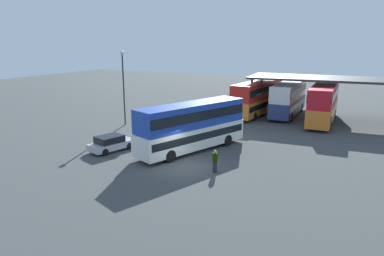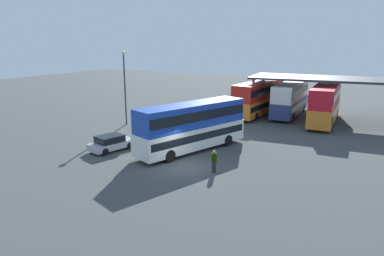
# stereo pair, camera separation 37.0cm
# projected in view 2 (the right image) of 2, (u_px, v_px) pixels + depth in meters

# --- Properties ---
(ground_plane) EXTENTS (140.00, 140.00, 0.00)m
(ground_plane) POSITION_uv_depth(u_px,v_px,m) (184.00, 167.00, 26.74)
(ground_plane) COLOR #3E4343
(double_decker_main) EXTENTS (5.88, 10.95, 4.12)m
(double_decker_main) POSITION_uv_depth(u_px,v_px,m) (192.00, 125.00, 30.16)
(double_decker_main) COLOR white
(double_decker_main) RESTS_ON ground_plane
(parked_hatchback) EXTENTS (2.72, 4.28, 1.35)m
(parked_hatchback) POSITION_uv_depth(u_px,v_px,m) (111.00, 143.00, 30.57)
(parked_hatchback) COLOR #AEABB6
(parked_hatchback) RESTS_ON ground_plane
(double_decker_near_canopy) EXTENTS (3.49, 10.95, 4.22)m
(double_decker_near_canopy) POSITION_uv_depth(u_px,v_px,m) (259.00, 97.00, 44.81)
(double_decker_near_canopy) COLOR orange
(double_decker_near_canopy) RESTS_ON ground_plane
(double_decker_mid_row) EXTENTS (2.65, 10.29, 4.13)m
(double_decker_mid_row) POSITION_uv_depth(u_px,v_px,m) (290.00, 98.00, 44.42)
(double_decker_mid_row) COLOR navy
(double_decker_mid_row) RESTS_ON ground_plane
(double_decker_far_right) EXTENTS (2.93, 11.15, 4.37)m
(double_decker_far_right) POSITION_uv_depth(u_px,v_px,m) (325.00, 102.00, 40.45)
(double_decker_far_right) COLOR orange
(double_decker_far_right) RESTS_ON ground_plane
(depot_canopy) EXTENTS (19.79, 8.22, 5.09)m
(depot_canopy) POSITION_uv_depth(u_px,v_px,m) (337.00, 81.00, 40.58)
(depot_canopy) COLOR #33353A
(depot_canopy) RESTS_ON ground_plane
(lamppost_tall) EXTENTS (0.44, 0.44, 8.19)m
(lamppost_tall) POSITION_uv_depth(u_px,v_px,m) (125.00, 79.00, 39.01)
(lamppost_tall) COLOR #33353A
(lamppost_tall) RESTS_ON ground_plane
(pedestrian_waiting) EXTENTS (0.38, 0.38, 1.68)m
(pedestrian_waiting) POSITION_uv_depth(u_px,v_px,m) (214.00, 161.00, 25.39)
(pedestrian_waiting) COLOR #262633
(pedestrian_waiting) RESTS_ON ground_plane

